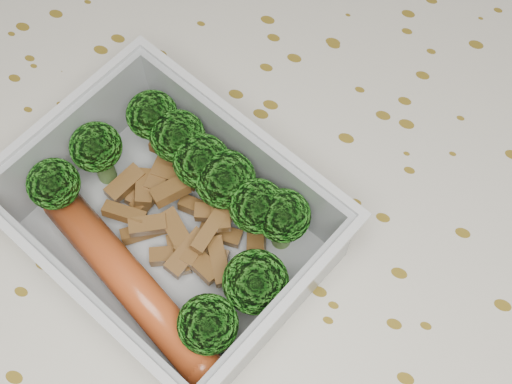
% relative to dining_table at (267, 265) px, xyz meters
% --- Properties ---
extents(dining_table, '(1.40, 0.90, 0.75)m').
position_rel_dining_table_xyz_m(dining_table, '(0.00, 0.00, 0.00)').
color(dining_table, brown).
rests_on(dining_table, ground).
extents(tablecloth, '(1.46, 0.96, 0.19)m').
position_rel_dining_table_xyz_m(tablecloth, '(0.00, 0.00, 0.05)').
color(tablecloth, silver).
rests_on(tablecloth, dining_table).
extents(lunch_container, '(0.20, 0.18, 0.06)m').
position_rel_dining_table_xyz_m(lunch_container, '(-0.04, -0.04, 0.11)').
color(lunch_container, '#B7BEC4').
rests_on(lunch_container, tablecloth).
extents(broccoli_florets, '(0.15, 0.13, 0.05)m').
position_rel_dining_table_xyz_m(broccoli_florets, '(-0.03, -0.02, 0.13)').
color(broccoli_florets, '#608C3F').
rests_on(broccoli_florets, lunch_container).
extents(meat_pile, '(0.10, 0.07, 0.03)m').
position_rel_dining_table_xyz_m(meat_pile, '(-0.04, -0.03, 0.11)').
color(meat_pile, brown).
rests_on(meat_pile, lunch_container).
extents(sausage, '(0.13, 0.08, 0.02)m').
position_rel_dining_table_xyz_m(sausage, '(-0.05, -0.07, 0.11)').
color(sausage, '#BB4A1F').
rests_on(sausage, lunch_container).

